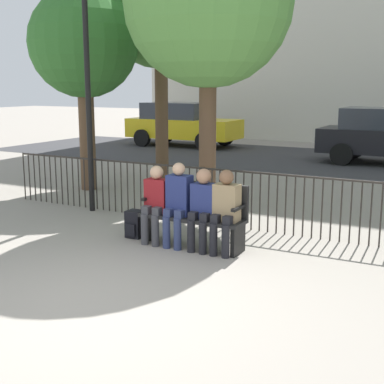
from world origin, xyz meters
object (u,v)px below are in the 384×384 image
(tree_3, at_px, (84,45))
(lamp_post, at_px, (87,65))
(backpack, at_px, (135,224))
(seated_person_1, at_px, (178,201))
(tree_2, at_px, (160,4))
(parked_car_0, at_px, (182,124))
(seated_person_0, at_px, (156,200))
(tree_0, at_px, (208,3))
(seated_person_2, at_px, (203,205))
(seated_person_3, at_px, (225,207))
(park_bench, at_px, (195,213))

(tree_3, xyz_separation_m, lamp_post, (1.38, -1.61, -0.49))
(backpack, bearing_deg, tree_3, 138.70)
(seated_person_1, xyz_separation_m, tree_2, (-3.23, 4.86, 3.47))
(tree_3, bearing_deg, parked_car_0, 105.79)
(seated_person_1, height_order, tree_2, tree_2)
(tree_3, bearing_deg, backpack, -41.30)
(seated_person_0, height_order, seated_person_1, seated_person_1)
(seated_person_1, height_order, tree_0, tree_0)
(seated_person_2, bearing_deg, tree_0, 115.27)
(seated_person_3, distance_m, backpack, 1.60)
(tree_3, bearing_deg, tree_0, -7.59)
(tree_0, height_order, tree_2, tree_2)
(park_bench, xyz_separation_m, tree_3, (-4.06, 2.64, 2.62))
(seated_person_1, bearing_deg, tree_0, 106.87)
(seated_person_2, height_order, tree_2, tree_2)
(seated_person_2, distance_m, tree_2, 7.00)
(seated_person_1, bearing_deg, seated_person_0, -179.32)
(park_bench, relative_size, seated_person_0, 1.36)
(tree_2, bearing_deg, lamp_post, -78.47)
(seated_person_0, bearing_deg, tree_3, 141.59)
(seated_person_2, relative_size, parked_car_0, 0.27)
(park_bench, height_order, seated_person_1, seated_person_1)
(seated_person_1, bearing_deg, park_bench, 32.20)
(park_bench, distance_m, tree_3, 5.50)
(seated_person_1, relative_size, tree_2, 0.21)
(tree_0, bearing_deg, tree_2, 135.08)
(seated_person_0, xyz_separation_m, tree_0, (-0.34, 2.35, 3.04))
(seated_person_0, bearing_deg, parked_car_0, 117.68)
(tree_2, height_order, lamp_post, tree_2)
(seated_person_0, distance_m, seated_person_3, 1.11)
(backpack, bearing_deg, seated_person_1, -5.07)
(lamp_post, bearing_deg, parked_car_0, 110.54)
(backpack, height_order, tree_3, tree_3)
(seated_person_1, xyz_separation_m, backpack, (-0.79, 0.07, -0.46))
(seated_person_2, relative_size, tree_3, 0.27)
(seated_person_0, bearing_deg, backpack, 170.05)
(seated_person_0, bearing_deg, tree_0, 98.33)
(backpack, bearing_deg, seated_person_2, -3.55)
(seated_person_3, bearing_deg, tree_2, 129.25)
(seated_person_2, bearing_deg, tree_2, 126.75)
(park_bench, bearing_deg, backpack, -176.76)
(seated_person_0, relative_size, seated_person_2, 0.99)
(backpack, bearing_deg, tree_0, 87.94)
(tree_0, bearing_deg, seated_person_0, -81.67)
(tree_2, bearing_deg, seated_person_0, -59.47)
(seated_person_2, bearing_deg, seated_person_3, 0.11)
(seated_person_1, distance_m, backpack, 0.92)
(backpack, xyz_separation_m, tree_3, (-3.06, 2.69, 2.90))
(tree_0, bearing_deg, parked_car_0, 122.01)
(park_bench, distance_m, tree_2, 6.89)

